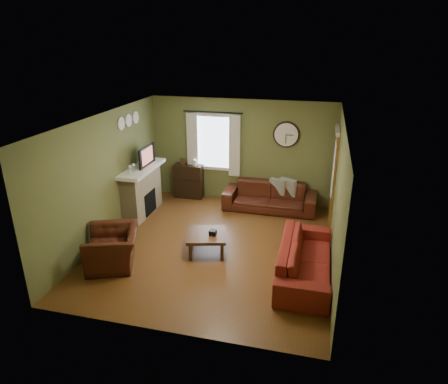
% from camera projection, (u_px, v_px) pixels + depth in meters
% --- Properties ---
extents(floor, '(4.60, 5.20, 0.00)m').
position_uv_depth(floor, '(215.00, 246.00, 8.15)').
color(floor, brown).
rests_on(floor, ground).
extents(ceiling, '(4.60, 5.20, 0.00)m').
position_uv_depth(ceiling, '(213.00, 120.00, 7.19)').
color(ceiling, white).
rests_on(ceiling, ground).
extents(wall_left, '(0.00, 5.20, 2.60)m').
position_uv_depth(wall_left, '(106.00, 177.00, 8.19)').
color(wall_left, '#616936').
rests_on(wall_left, ground).
extents(wall_right, '(0.00, 5.20, 2.60)m').
position_uv_depth(wall_right, '(337.00, 198.00, 7.15)').
color(wall_right, '#616936').
rests_on(wall_right, ground).
extents(wall_back, '(4.60, 0.00, 2.60)m').
position_uv_depth(wall_back, '(241.00, 151.00, 10.02)').
color(wall_back, '#616936').
rests_on(wall_back, ground).
extents(wall_front, '(4.60, 0.00, 2.60)m').
position_uv_depth(wall_front, '(162.00, 254.00, 5.32)').
color(wall_front, '#616936').
rests_on(wall_front, ground).
extents(fireplace, '(0.40, 1.40, 1.10)m').
position_uv_depth(fireplace, '(142.00, 192.00, 9.46)').
color(fireplace, tan).
rests_on(fireplace, floor).
extents(firebox, '(0.04, 0.60, 0.55)m').
position_uv_depth(firebox, '(150.00, 203.00, 9.51)').
color(firebox, black).
rests_on(firebox, fireplace).
extents(mantel, '(0.58, 1.60, 0.08)m').
position_uv_depth(mantel, '(141.00, 169.00, 9.23)').
color(mantel, white).
rests_on(mantel, fireplace).
extents(tv, '(0.08, 0.60, 0.35)m').
position_uv_depth(tv, '(144.00, 158.00, 9.29)').
color(tv, black).
rests_on(tv, mantel).
extents(tv_screen, '(0.02, 0.62, 0.36)m').
position_uv_depth(tv_screen, '(147.00, 156.00, 9.25)').
color(tv_screen, '#994C3F').
rests_on(tv_screen, mantel).
extents(medallion_left, '(0.28, 0.28, 0.03)m').
position_uv_depth(medallion_left, '(121.00, 124.00, 8.56)').
color(medallion_left, white).
rests_on(medallion_left, wall_left).
extents(medallion_mid, '(0.28, 0.28, 0.03)m').
position_uv_depth(medallion_mid, '(129.00, 120.00, 8.87)').
color(medallion_mid, white).
rests_on(medallion_mid, wall_left).
extents(medallion_right, '(0.28, 0.28, 0.03)m').
position_uv_depth(medallion_right, '(135.00, 117.00, 9.19)').
color(medallion_right, white).
rests_on(medallion_right, wall_left).
extents(window_pane, '(1.00, 0.02, 1.30)m').
position_uv_depth(window_pane, '(214.00, 142.00, 10.08)').
color(window_pane, silver).
rests_on(window_pane, wall_back).
extents(curtain_rod, '(0.03, 0.03, 1.50)m').
position_uv_depth(curtain_rod, '(213.00, 112.00, 9.71)').
color(curtain_rod, black).
rests_on(curtain_rod, wall_back).
extents(curtain_left, '(0.28, 0.04, 1.55)m').
position_uv_depth(curtain_left, '(192.00, 144.00, 10.14)').
color(curtain_left, silver).
rests_on(curtain_left, wall_back).
extents(curtain_right, '(0.28, 0.04, 1.55)m').
position_uv_depth(curtain_right, '(235.00, 146.00, 9.89)').
color(curtain_right, silver).
rests_on(curtain_right, wall_back).
extents(wall_clock, '(0.64, 0.06, 0.64)m').
position_uv_depth(wall_clock, '(286.00, 135.00, 9.54)').
color(wall_clock, white).
rests_on(wall_clock, wall_back).
extents(door, '(0.05, 0.90, 2.10)m').
position_uv_depth(door, '(334.00, 178.00, 8.92)').
color(door, brown).
rests_on(door, floor).
extents(bookshelf, '(0.75, 0.32, 0.89)m').
position_uv_depth(bookshelf, '(189.00, 181.00, 10.48)').
color(bookshelf, black).
rests_on(bookshelf, floor).
extents(book, '(0.29, 0.30, 0.02)m').
position_uv_depth(book, '(194.00, 160.00, 10.44)').
color(book, '#472917').
rests_on(book, bookshelf).
extents(sofa_brown, '(2.23, 0.87, 0.65)m').
position_uv_depth(sofa_brown, '(270.00, 197.00, 9.78)').
color(sofa_brown, '#3E180E').
rests_on(sofa_brown, floor).
extents(pillow_left, '(0.40, 0.25, 0.39)m').
position_uv_depth(pillow_left, '(277.00, 186.00, 9.81)').
color(pillow_left, gray).
rests_on(pillow_left, sofa_brown).
extents(pillow_right, '(0.44, 0.29, 0.42)m').
position_uv_depth(pillow_right, '(288.00, 187.00, 9.78)').
color(pillow_right, gray).
rests_on(pillow_right, sofa_brown).
extents(sofa_red, '(0.88, 2.26, 0.66)m').
position_uv_depth(sofa_red, '(305.00, 259.00, 7.06)').
color(sofa_red, maroon).
rests_on(sofa_red, floor).
extents(armchair, '(1.24, 1.32, 0.68)m').
position_uv_depth(armchair, '(113.00, 248.00, 7.40)').
color(armchair, '#3E180E').
rests_on(armchair, floor).
extents(coffee_table, '(0.92, 0.92, 0.40)m').
position_uv_depth(coffee_table, '(207.00, 243.00, 7.87)').
color(coffee_table, '#472917').
rests_on(coffee_table, floor).
extents(tissue_box, '(0.14, 0.14, 0.10)m').
position_uv_depth(tissue_box, '(213.00, 235.00, 7.75)').
color(tissue_box, black).
rests_on(tissue_box, coffee_table).
extents(wine_glass_a, '(0.08, 0.08, 0.22)m').
position_uv_depth(wine_glass_a, '(130.00, 170.00, 8.66)').
color(wine_glass_a, white).
rests_on(wine_glass_a, mantel).
extents(wine_glass_b, '(0.07, 0.07, 0.20)m').
position_uv_depth(wine_glass_b, '(134.00, 168.00, 8.82)').
color(wine_glass_b, white).
rests_on(wine_glass_b, mantel).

